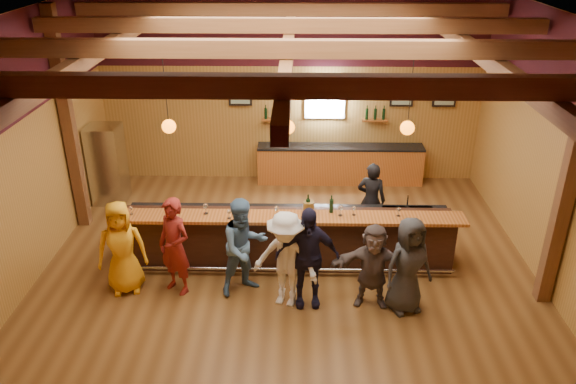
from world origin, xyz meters
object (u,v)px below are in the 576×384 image
object	(u,v)px
back_bar_cabinet	(340,164)
customer_redvest	(175,247)
customer_dark	(408,266)
customer_denim	(244,247)
customer_white	(286,260)
stainless_fridge	(108,164)
bartender	(371,200)
ice_bucket	(309,207)
customer_orange	(122,247)
customer_brown	(373,266)
bar_counter	(289,235)
customer_navy	(307,257)
bottle_a	(308,206)

from	to	relation	value
back_bar_cabinet	customer_redvest	size ratio (longest dim) A/B	2.28
customer_dark	customer_denim	bearing A→B (deg)	149.31
customer_white	stainless_fridge	bearing A→B (deg)	156.33
customer_white	bartender	xyz separation A→B (m)	(1.65, 2.34, -0.06)
customer_denim	ice_bucket	xyz separation A→B (m)	(1.09, 0.80, 0.34)
customer_dark	customer_orange	bearing A→B (deg)	153.73
customer_orange	customer_brown	size ratio (longest dim) A/B	1.13
back_bar_cabinet	customer_white	size ratio (longest dim) A/B	2.35
bar_counter	customer_white	distance (m)	1.40
stainless_fridge	customer_dark	distance (m)	7.21
customer_redvest	customer_white	world-z (taller)	customer_redvest
stainless_fridge	bartender	size ratio (longest dim) A/B	1.14
back_bar_cabinet	customer_orange	size ratio (longest dim) A/B	2.37
stainless_fridge	customer_orange	bearing A→B (deg)	-69.24
back_bar_cabinet	customer_white	distance (m)	5.09
customer_brown	customer_redvest	bearing A→B (deg)	-179.80
stainless_fridge	customer_navy	bearing A→B (deg)	-40.49
bar_counter	ice_bucket	world-z (taller)	ice_bucket
bar_counter	ice_bucket	xyz separation A→B (m)	(0.36, -0.20, 0.70)
bartender	customer_brown	bearing A→B (deg)	99.45
customer_navy	bartender	size ratio (longest dim) A/B	1.13
stainless_fridge	ice_bucket	size ratio (longest dim) A/B	8.26
bar_counter	customer_navy	size ratio (longest dim) A/B	3.53
customer_white	customer_brown	bearing A→B (deg)	19.85
bar_counter	customer_denim	xyz separation A→B (m)	(-0.73, -1.00, 0.35)
bar_counter	customer_orange	size ratio (longest dim) A/B	3.74
customer_navy	bartender	bearing A→B (deg)	58.48
customer_orange	customer_navy	bearing A→B (deg)	-18.94
customer_dark	bottle_a	distance (m)	2.08
customer_redvest	customer_navy	size ratio (longest dim) A/B	0.98
stainless_fridge	ice_bucket	xyz separation A→B (m)	(4.47, -2.65, 0.32)
customer_brown	customer_white	bearing A→B (deg)	-173.65
customer_navy	customer_dark	distance (m)	1.62
bartender	customer_dark	bearing A→B (deg)	112.39
customer_orange	bar_counter	bearing A→B (deg)	6.90
customer_denim	customer_dark	bearing A→B (deg)	-40.79
customer_white	customer_navy	world-z (taller)	customer_navy
customer_redvest	bartender	size ratio (longest dim) A/B	1.11
back_bar_cabinet	customer_brown	bearing A→B (deg)	-87.49
customer_navy	bottle_a	xyz separation A→B (m)	(0.02, 1.15, 0.35)
bottle_a	customer_brown	bearing A→B (deg)	-47.65
customer_orange	customer_dark	distance (m)	4.77
back_bar_cabinet	customer_brown	world-z (taller)	customer_brown
customer_brown	customer_denim	bearing A→B (deg)	176.70
ice_bucket	bottle_a	world-z (taller)	bottle_a
customer_dark	bartender	distance (m)	2.47
customer_denim	bottle_a	distance (m)	1.40
customer_orange	bartender	distance (m)	4.86
customer_redvest	customer_navy	distance (m)	2.25
stainless_fridge	customer_redvest	world-z (taller)	stainless_fridge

